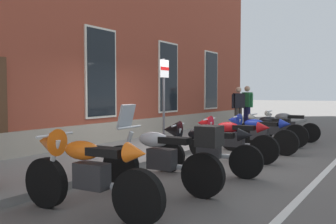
{
  "coord_description": "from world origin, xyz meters",
  "views": [
    {
      "loc": [
        -7.49,
        -4.43,
        1.54
      ],
      "look_at": [
        -0.62,
        0.04,
        1.11
      ],
      "focal_mm": 38.71,
      "sensor_mm": 36.0,
      "label": 1
    }
  ],
  "objects": [
    {
      "name": "pedestrian_dark_jacket",
      "position": [
        6.12,
        1.07,
        1.06
      ],
      "size": [
        0.48,
        0.4,
        1.66
      ],
      "color": "#38332D",
      "rests_on": "sidewalk"
    },
    {
      "name": "motorcycle_black_sport",
      "position": [
        -1.47,
        -1.27,
        0.55
      ],
      "size": [
        0.69,
        2.1,
        1.01
      ],
      "color": "black",
      "rests_on": "ground_plane"
    },
    {
      "name": "parking_sign",
      "position": [
        0.03,
        0.58,
        1.6
      ],
      "size": [
        0.36,
        0.07,
        2.27
      ],
      "color": "#4C4C51",
      "rests_on": "sidewalk"
    },
    {
      "name": "motorcycle_black_naked",
      "position": [
        2.88,
        -1.24,
        0.48
      ],
      "size": [
        0.62,
        2.07,
        0.93
      ],
      "color": "black",
      "rests_on": "ground_plane"
    },
    {
      "name": "motorcycle_grey_naked",
      "position": [
        4.24,
        -1.31,
        0.48
      ],
      "size": [
        0.62,
        2.03,
        0.97
      ],
      "color": "black",
      "rests_on": "ground_plane"
    },
    {
      "name": "motorcycle_red_sport",
      "position": [
        0.1,
        -1.13,
        0.56
      ],
      "size": [
        0.62,
        2.11,
        1.02
      ],
      "color": "black",
      "rests_on": "ground_plane"
    },
    {
      "name": "motorcycle_orange_sport",
      "position": [
        -4.3,
        -1.09,
        0.58
      ],
      "size": [
        0.62,
        2.15,
        1.07
      ],
      "color": "black",
      "rests_on": "ground_plane"
    },
    {
      "name": "pedestrian_striped_shirt",
      "position": [
        6.74,
        0.94,
        1.09
      ],
      "size": [
        0.32,
        0.56,
        1.7
      ],
      "color": "#1E1E4C",
      "rests_on": "sidewalk"
    },
    {
      "name": "motorcycle_silver_touring",
      "position": [
        -2.84,
        -1.36,
        0.56
      ],
      "size": [
        0.62,
        2.17,
        1.36
      ],
      "color": "black",
      "rests_on": "ground_plane"
    },
    {
      "name": "lane_stripe",
      "position": [
        0.0,
        -3.2,
        0.0
      ],
      "size": [
        26.71,
        0.12,
        0.01
      ],
      "primitive_type": "cube",
      "color": "silver",
      "rests_on": "ground_plane"
    },
    {
      "name": "ground_plane",
      "position": [
        0.0,
        0.0,
        0.0
      ],
      "size": [
        140.0,
        140.0,
        0.0
      ],
      "primitive_type": "plane",
      "color": "#565451"
    },
    {
      "name": "motorcycle_blue_sport",
      "position": [
        1.52,
        -1.25,
        0.55
      ],
      "size": [
        0.62,
        2.06,
        1.0
      ],
      "color": "black",
      "rests_on": "ground_plane"
    },
    {
      "name": "sidewalk",
      "position": [
        0.0,
        1.35,
        0.06
      ],
      "size": [
        26.71,
        2.7,
        0.13
      ],
      "primitive_type": "cube",
      "color": "slate",
      "rests_on": "ground_plane"
    }
  ]
}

